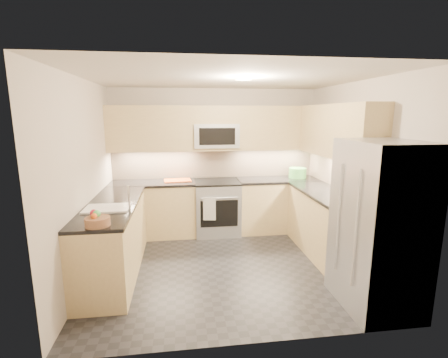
# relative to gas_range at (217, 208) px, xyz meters

# --- Properties ---
(floor) EXTENTS (3.60, 3.20, 0.00)m
(floor) POSITION_rel_gas_range_xyz_m (0.00, -1.28, -0.46)
(floor) COLOR black
(floor) RESTS_ON ground
(ceiling) EXTENTS (3.60, 3.20, 0.02)m
(ceiling) POSITION_rel_gas_range_xyz_m (0.00, -1.28, 2.04)
(ceiling) COLOR beige
(ceiling) RESTS_ON wall_back
(wall_back) EXTENTS (3.60, 0.02, 2.50)m
(wall_back) POSITION_rel_gas_range_xyz_m (0.00, 0.32, 0.79)
(wall_back) COLOR #BFB4A7
(wall_back) RESTS_ON floor
(wall_front) EXTENTS (3.60, 0.02, 2.50)m
(wall_front) POSITION_rel_gas_range_xyz_m (0.00, -2.88, 0.79)
(wall_front) COLOR #BFB4A7
(wall_front) RESTS_ON floor
(wall_left) EXTENTS (0.02, 3.20, 2.50)m
(wall_left) POSITION_rel_gas_range_xyz_m (-1.80, -1.28, 0.79)
(wall_left) COLOR #BFB4A7
(wall_left) RESTS_ON floor
(wall_right) EXTENTS (0.02, 3.20, 2.50)m
(wall_right) POSITION_rel_gas_range_xyz_m (1.80, -1.28, 0.79)
(wall_right) COLOR #BFB4A7
(wall_right) RESTS_ON floor
(base_cab_back_left) EXTENTS (1.42, 0.60, 0.90)m
(base_cab_back_left) POSITION_rel_gas_range_xyz_m (-1.09, 0.02, -0.01)
(base_cab_back_left) COLOR #D2B87E
(base_cab_back_left) RESTS_ON floor
(base_cab_back_right) EXTENTS (1.42, 0.60, 0.90)m
(base_cab_back_right) POSITION_rel_gas_range_xyz_m (1.09, 0.02, -0.01)
(base_cab_back_right) COLOR #D2B87E
(base_cab_back_right) RESTS_ON floor
(base_cab_right) EXTENTS (0.60, 1.70, 0.90)m
(base_cab_right) POSITION_rel_gas_range_xyz_m (1.50, -1.12, -0.01)
(base_cab_right) COLOR #D2B87E
(base_cab_right) RESTS_ON floor
(base_cab_peninsula) EXTENTS (0.60, 2.00, 0.90)m
(base_cab_peninsula) POSITION_rel_gas_range_xyz_m (-1.50, -1.28, -0.01)
(base_cab_peninsula) COLOR #D2B87E
(base_cab_peninsula) RESTS_ON floor
(countertop_back_left) EXTENTS (1.42, 0.63, 0.04)m
(countertop_back_left) POSITION_rel_gas_range_xyz_m (-1.09, 0.02, 0.47)
(countertop_back_left) COLOR black
(countertop_back_left) RESTS_ON base_cab_back_left
(countertop_back_right) EXTENTS (1.42, 0.63, 0.04)m
(countertop_back_right) POSITION_rel_gas_range_xyz_m (1.09, 0.02, 0.47)
(countertop_back_right) COLOR black
(countertop_back_right) RESTS_ON base_cab_back_right
(countertop_right) EXTENTS (0.63, 1.70, 0.04)m
(countertop_right) POSITION_rel_gas_range_xyz_m (1.50, -1.12, 0.47)
(countertop_right) COLOR black
(countertop_right) RESTS_ON base_cab_right
(countertop_peninsula) EXTENTS (0.63, 2.00, 0.04)m
(countertop_peninsula) POSITION_rel_gas_range_xyz_m (-1.50, -1.28, 0.47)
(countertop_peninsula) COLOR black
(countertop_peninsula) RESTS_ON base_cab_peninsula
(upper_cab_back) EXTENTS (3.60, 0.35, 0.75)m
(upper_cab_back) POSITION_rel_gas_range_xyz_m (0.00, 0.15, 1.37)
(upper_cab_back) COLOR #D2B87E
(upper_cab_back) RESTS_ON wall_back
(upper_cab_right) EXTENTS (0.35, 1.95, 0.75)m
(upper_cab_right) POSITION_rel_gas_range_xyz_m (1.62, -1.00, 1.37)
(upper_cab_right) COLOR #D2B87E
(upper_cab_right) RESTS_ON wall_right
(backsplash_back) EXTENTS (3.60, 0.01, 0.51)m
(backsplash_back) POSITION_rel_gas_range_xyz_m (0.00, 0.32, 0.74)
(backsplash_back) COLOR tan
(backsplash_back) RESTS_ON wall_back
(backsplash_right) EXTENTS (0.01, 2.30, 0.51)m
(backsplash_right) POSITION_rel_gas_range_xyz_m (1.80, -0.82, 0.74)
(backsplash_right) COLOR tan
(backsplash_right) RESTS_ON wall_right
(gas_range) EXTENTS (0.76, 0.65, 0.91)m
(gas_range) POSITION_rel_gas_range_xyz_m (0.00, 0.00, 0.00)
(gas_range) COLOR #9A9CA1
(gas_range) RESTS_ON floor
(range_cooktop) EXTENTS (0.76, 0.65, 0.03)m
(range_cooktop) POSITION_rel_gas_range_xyz_m (0.00, 0.00, 0.46)
(range_cooktop) COLOR black
(range_cooktop) RESTS_ON gas_range
(oven_door_glass) EXTENTS (0.62, 0.02, 0.45)m
(oven_door_glass) POSITION_rel_gas_range_xyz_m (0.00, -0.33, -0.01)
(oven_door_glass) COLOR black
(oven_door_glass) RESTS_ON gas_range
(oven_handle) EXTENTS (0.60, 0.02, 0.02)m
(oven_handle) POSITION_rel_gas_range_xyz_m (0.00, -0.35, 0.26)
(oven_handle) COLOR #B2B5BA
(oven_handle) RESTS_ON gas_range
(microwave) EXTENTS (0.76, 0.40, 0.40)m
(microwave) POSITION_rel_gas_range_xyz_m (0.00, 0.12, 1.24)
(microwave) COLOR #ADB1B6
(microwave) RESTS_ON upper_cab_back
(microwave_door) EXTENTS (0.60, 0.01, 0.28)m
(microwave_door) POSITION_rel_gas_range_xyz_m (0.00, -0.08, 1.24)
(microwave_door) COLOR black
(microwave_door) RESTS_ON microwave
(refrigerator) EXTENTS (0.70, 0.90, 1.80)m
(refrigerator) POSITION_rel_gas_range_xyz_m (1.45, -2.43, 0.45)
(refrigerator) COLOR #9D9EA4
(refrigerator) RESTS_ON floor
(fridge_handle_left) EXTENTS (0.02, 0.02, 1.20)m
(fridge_handle_left) POSITION_rel_gas_range_xyz_m (1.08, -2.61, 0.49)
(fridge_handle_left) COLOR #B2B5BA
(fridge_handle_left) RESTS_ON refrigerator
(fridge_handle_right) EXTENTS (0.02, 0.02, 1.20)m
(fridge_handle_right) POSITION_rel_gas_range_xyz_m (1.08, -2.25, 0.49)
(fridge_handle_right) COLOR #B2B5BA
(fridge_handle_right) RESTS_ON refrigerator
(sink_basin) EXTENTS (0.52, 0.38, 0.16)m
(sink_basin) POSITION_rel_gas_range_xyz_m (-1.50, -1.53, 0.42)
(sink_basin) COLOR white
(sink_basin) RESTS_ON base_cab_peninsula
(faucet) EXTENTS (0.03, 0.03, 0.28)m
(faucet) POSITION_rel_gas_range_xyz_m (-1.24, -1.53, 0.62)
(faucet) COLOR silver
(faucet) RESTS_ON countertop_peninsula
(utensil_bowl) EXTENTS (0.37, 0.37, 0.18)m
(utensil_bowl) POSITION_rel_gas_range_xyz_m (1.47, 0.07, 0.57)
(utensil_bowl) COLOR #4BA145
(utensil_bowl) RESTS_ON countertop_back_right
(cutting_board) EXTENTS (0.48, 0.35, 0.01)m
(cutting_board) POSITION_rel_gas_range_xyz_m (-0.67, 0.08, 0.49)
(cutting_board) COLOR #D14E13
(cutting_board) RESTS_ON countertop_back_left
(fruit_basket) EXTENTS (0.29, 0.29, 0.09)m
(fruit_basket) POSITION_rel_gas_range_xyz_m (-1.46, -2.14, 0.53)
(fruit_basket) COLOR #8A5D40
(fruit_basket) RESTS_ON countertop_peninsula
(fruit_apple) EXTENTS (0.07, 0.07, 0.07)m
(fruit_apple) POSITION_rel_gas_range_xyz_m (-1.52, -2.06, 0.60)
(fruit_apple) COLOR #B5142E
(fruit_apple) RESTS_ON fruit_basket
(fruit_pear) EXTENTS (0.08, 0.08, 0.08)m
(fruit_pear) POSITION_rel_gas_range_xyz_m (-1.48, -2.09, 0.60)
(fruit_pear) COLOR #54C65E
(fruit_pear) RESTS_ON fruit_basket
(dish_towel_check) EXTENTS (0.20, 0.05, 0.38)m
(dish_towel_check) POSITION_rel_gas_range_xyz_m (-0.16, -0.37, 0.10)
(dish_towel_check) COLOR silver
(dish_towel_check) RESTS_ON oven_handle
(fruit_orange) EXTENTS (0.06, 0.06, 0.06)m
(fruit_orange) POSITION_rel_gas_range_xyz_m (-1.49, -2.16, 0.60)
(fruit_orange) COLOR orange
(fruit_orange) RESTS_ON fruit_basket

